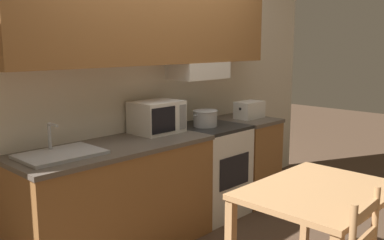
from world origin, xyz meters
TOP-DOWN VIEW (x-y plane):
  - ground_plane at (0.00, 0.00)m, footprint 16.00×16.00m
  - wall_back at (0.01, -0.06)m, footprint 5.13×0.38m
  - lower_counter_main at (-0.56, -0.32)m, footprint 1.63×0.66m
  - lower_counter_right_stub at (1.12, -0.32)m, footprint 0.51×0.66m
  - stove_range at (0.56, -0.31)m, footprint 0.61×0.63m
  - cooking_pot at (0.50, -0.31)m, footprint 0.32×0.24m
  - microwave at (-0.01, -0.20)m, footprint 0.42×0.34m
  - toaster at (1.16, -0.34)m, footprint 0.32×0.19m
  - sink_basin at (-1.02, -0.32)m, footprint 0.56×0.39m
  - dining_table at (0.01, -1.76)m, footprint 1.03×0.78m

SIDE VIEW (x-z plane):
  - ground_plane at x=0.00m, z-range 0.00..0.00m
  - stove_range at x=0.56m, z-range 0.00..0.88m
  - lower_counter_main at x=-0.56m, z-range 0.00..0.89m
  - lower_counter_right_stub at x=1.12m, z-range 0.00..0.89m
  - dining_table at x=0.01m, z-range 0.26..1.00m
  - sink_basin at x=-1.02m, z-range 0.79..1.01m
  - cooking_pot at x=0.50m, z-range 0.89..1.04m
  - toaster at x=1.16m, z-range 0.89..1.06m
  - microwave at x=-0.01m, z-range 0.88..1.16m
  - wall_back at x=0.01m, z-range 0.24..2.79m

